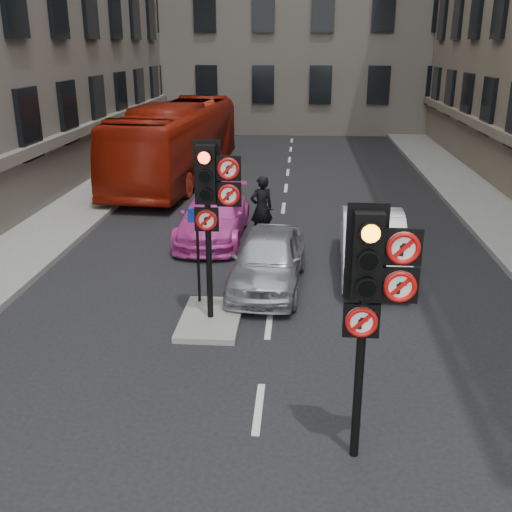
# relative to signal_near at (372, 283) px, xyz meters

# --- Properties ---
(ground) EXTENTS (120.00, 120.00, 0.00)m
(ground) POSITION_rel_signal_near_xyz_m (-1.49, -0.99, -2.58)
(ground) COLOR black
(ground) RESTS_ON ground
(pavement_left) EXTENTS (3.00, 50.00, 0.16)m
(pavement_left) POSITION_rel_signal_near_xyz_m (-8.69, 11.01, -2.50)
(pavement_left) COLOR gray
(pavement_left) RESTS_ON ground
(centre_island) EXTENTS (1.20, 2.00, 0.12)m
(centre_island) POSITION_rel_signal_near_xyz_m (-2.69, 4.01, -2.52)
(centre_island) COLOR gray
(centre_island) RESTS_ON ground
(signal_near) EXTENTS (0.91, 0.40, 3.58)m
(signal_near) POSITION_rel_signal_near_xyz_m (0.00, 0.00, 0.00)
(signal_near) COLOR black
(signal_near) RESTS_ON ground
(signal_far) EXTENTS (0.91, 0.40, 3.58)m
(signal_far) POSITION_rel_signal_near_xyz_m (-2.60, 4.00, 0.12)
(signal_far) COLOR black
(signal_far) RESTS_ON centre_island
(car_silver) EXTENTS (1.85, 4.03, 1.34)m
(car_silver) POSITION_rel_signal_near_xyz_m (-1.62, 6.01, -1.91)
(car_silver) COLOR #9B9CA2
(car_silver) RESTS_ON ground
(car_white) EXTENTS (1.70, 4.40, 1.43)m
(car_white) POSITION_rel_signal_near_xyz_m (0.90, 7.23, -1.87)
(car_white) COLOR silver
(car_white) RESTS_ON ground
(car_pink) EXTENTS (1.85, 4.44, 1.28)m
(car_pink) POSITION_rel_signal_near_xyz_m (-3.40, 9.55, -1.94)
(car_pink) COLOR #D73FA5
(car_pink) RESTS_ON ground
(bus_red) EXTENTS (3.53, 11.39, 3.12)m
(bus_red) POSITION_rel_signal_near_xyz_m (-5.99, 17.19, -1.02)
(bus_red) COLOR maroon
(bus_red) RESTS_ON ground
(motorcycle) EXTENTS (0.48, 1.66, 1.00)m
(motorcycle) POSITION_rel_signal_near_xyz_m (-1.92, 9.79, -2.08)
(motorcycle) COLOR black
(motorcycle) RESTS_ON ground
(motorcyclist) EXTENTS (0.81, 0.69, 1.87)m
(motorcyclist) POSITION_rel_signal_near_xyz_m (-2.01, 9.49, -1.65)
(motorcyclist) COLOR black
(motorcyclist) RESTS_ON ground
(info_sign) EXTENTS (0.36, 0.13, 2.08)m
(info_sign) POSITION_rel_signal_near_xyz_m (-3.04, 4.74, -1.12)
(info_sign) COLOR black
(info_sign) RESTS_ON centre_island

